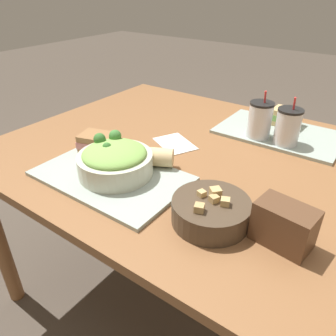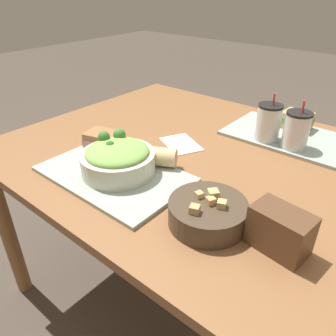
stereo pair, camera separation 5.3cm
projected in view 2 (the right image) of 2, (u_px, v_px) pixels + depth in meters
The scene contains 13 objects.
ground_plane at pixel (199, 297), 1.49m from camera, with size 12.00×12.00×0.00m, color #4C4238.
dining_table at pixel (208, 176), 1.16m from camera, with size 1.44×1.08×0.73m.
tray_near at pixel (114, 174), 1.01m from camera, with size 0.45×0.29×0.01m.
tray_far at pixel (288, 136), 1.25m from camera, with size 0.45×0.29×0.01m.
salad_bowl at pixel (118, 158), 0.99m from camera, with size 0.23×0.23×0.11m.
soup_bowl at pixel (208, 212), 0.80m from camera, with size 0.20×0.20×0.08m.
sandwich_near at pixel (104, 141), 1.12m from camera, with size 0.14×0.12×0.06m.
baguette_near at pixel (149, 156), 1.04m from camera, with size 0.18×0.14×0.06m.
sandwich_far at pixel (297, 120), 1.28m from camera, with size 0.11×0.09×0.06m.
drink_cup_dark at pixel (268, 123), 1.18m from camera, with size 0.09×0.09×0.18m.
drink_cup_red at pixel (296, 131), 1.12m from camera, with size 0.09×0.09×0.17m.
chip_bag at pixel (280, 231), 0.72m from camera, with size 0.14×0.10×0.10m.
napkin_folded at pixel (181, 144), 1.20m from camera, with size 0.19×0.17×0.00m.
Camera 2 is at (0.52, -0.85, 1.26)m, focal length 35.00 mm.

